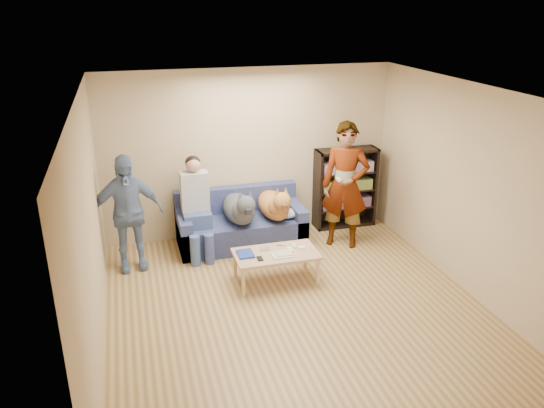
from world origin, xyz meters
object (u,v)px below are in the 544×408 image
object	(u,v)px
person_standing_right	(345,185)
dog_gray	(240,208)
person_standing_left	(127,213)
person_seated	(196,203)
camera_silver	(265,248)
sofa	(240,226)
bookshelf	(345,186)
notebook_blue	(245,254)
coffee_table	(276,256)
dog_tan	(275,205)

from	to	relation	value
person_standing_right	dog_gray	world-z (taller)	person_standing_right
person_standing_left	person_seated	bearing A→B (deg)	9.42
person_standing_left	camera_silver	bearing A→B (deg)	-30.07
person_standing_left	sofa	size ratio (longest dim) A/B	0.87
bookshelf	person_standing_right	bearing A→B (deg)	-113.71
person_standing_left	camera_silver	size ratio (longest dim) A/B	14.95
person_standing_right	notebook_blue	bearing A→B (deg)	-125.27
coffee_table	bookshelf	bearing A→B (deg)	43.54
camera_silver	dog_gray	xyz separation A→B (m)	(-0.12, 0.97, 0.21)
dog_tan	coffee_table	world-z (taller)	dog_tan
person_seated	coffee_table	xyz separation A→B (m)	(0.87, -1.17, -0.40)
dog_gray	bookshelf	world-z (taller)	bookshelf
person_standing_right	coffee_table	size ratio (longest dim) A/B	1.73
person_standing_left	person_seated	distance (m)	1.00
person_standing_right	coffee_table	xyz separation A→B (m)	(-1.30, -0.83, -0.58)
bookshelf	camera_silver	bearing A→B (deg)	-140.83
camera_silver	dog_tan	xyz separation A→B (m)	(0.42, 0.99, 0.20)
person_standing_right	dog_tan	xyz separation A→B (m)	(-1.00, 0.27, -0.30)
sofa	person_seated	distance (m)	0.84
person_seated	bookshelf	world-z (taller)	person_seated
person_standing_left	notebook_blue	size ratio (longest dim) A/B	6.32
notebook_blue	dog_gray	size ratio (longest dim) A/B	0.21
sofa	notebook_blue	bearing A→B (deg)	-99.42
person_standing_right	person_standing_left	world-z (taller)	person_standing_right
sofa	coffee_table	size ratio (longest dim) A/B	1.73
person_standing_left	bookshelf	size ratio (longest dim) A/B	1.26
person_seated	coffee_table	bearing A→B (deg)	-53.42
camera_silver	coffee_table	distance (m)	0.18
dog_gray	bookshelf	size ratio (longest dim) A/B	0.97
dog_tan	bookshelf	xyz separation A→B (m)	(1.31, 0.42, 0.03)
camera_silver	sofa	xyz separation A→B (m)	(-0.07, 1.17, -0.16)
camera_silver	dog_tan	bearing A→B (deg)	66.87
camera_silver	dog_gray	bearing A→B (deg)	96.88
dog_tan	coffee_table	size ratio (longest dim) A/B	1.07
coffee_table	person_standing_left	bearing A→B (deg)	153.50
person_standing_right	dog_tan	world-z (taller)	person_standing_right
person_standing_right	notebook_blue	distance (m)	1.94
coffee_table	notebook_blue	bearing A→B (deg)	172.87
sofa	dog_tan	distance (m)	0.64
notebook_blue	bookshelf	bearing A→B (deg)	36.35
notebook_blue	dog_tan	world-z (taller)	dog_tan
person_standing_right	dog_gray	bearing A→B (deg)	-159.39
sofa	dog_tan	xyz separation A→B (m)	(0.49, -0.19, 0.36)
sofa	dog_gray	bearing A→B (deg)	-101.88
person_seated	coffee_table	size ratio (longest dim) A/B	1.34
dog_gray	bookshelf	distance (m)	1.89
dog_tan	coffee_table	bearing A→B (deg)	-105.23
sofa	person_seated	world-z (taller)	person_seated
coffee_table	bookshelf	xyz separation A→B (m)	(1.61, 1.53, 0.31)
person_standing_left	coffee_table	xyz separation A→B (m)	(1.83, -0.91, -0.45)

